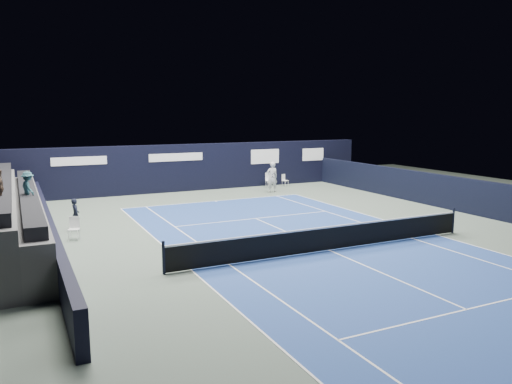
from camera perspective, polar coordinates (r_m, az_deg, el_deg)
ground at (r=20.83m, az=5.27°, el=-5.33°), size 48.00×48.00×0.00m
court_surface at (r=19.21m, az=8.38°, el=-6.62°), size 10.97×23.77×0.01m
enclosure_wall_right at (r=30.17m, az=18.55°, el=0.46°), size 0.30×22.00×1.80m
folding_chair_back_a at (r=34.89m, az=1.46°, el=1.67°), size 0.48×0.51×1.02m
folding_chair_back_b at (r=35.52m, az=3.27°, el=1.46°), size 0.48×0.47×0.84m
line_judge_chair at (r=21.82m, az=-20.07°, el=-3.73°), size 0.54×0.53×0.95m
line_judge at (r=23.46m, az=-19.93°, el=-2.43°), size 0.39×0.55×1.42m
court_markings at (r=19.21m, az=8.38°, el=-6.60°), size 11.03×23.83×0.00m
tennis_net at (r=19.08m, az=8.41°, el=-5.16°), size 12.90×0.10×1.10m
back_sponsor_wall at (r=33.62m, az=-7.59°, el=2.81°), size 26.00×0.63×3.10m
side_barrier_left at (r=21.71m, az=-22.74°, el=-3.79°), size 0.33×22.00×1.20m
tennis_player at (r=32.69m, az=1.85°, el=1.73°), size 0.77×0.89×2.00m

